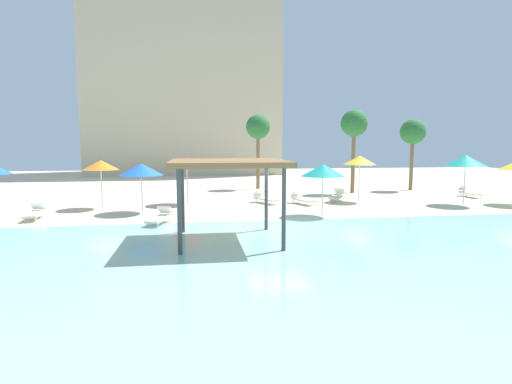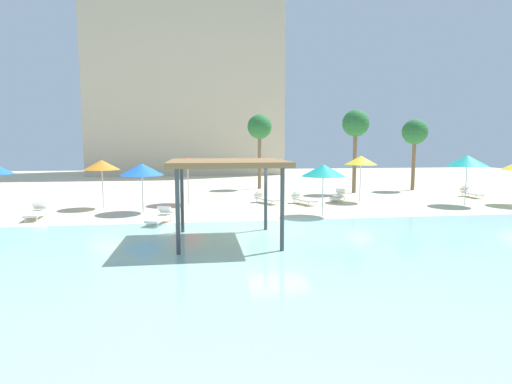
# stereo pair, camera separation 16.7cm
# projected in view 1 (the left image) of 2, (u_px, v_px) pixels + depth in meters

# --- Properties ---
(ground_plane) EXTENTS (80.00, 80.00, 0.00)m
(ground_plane) POSITION_uv_depth(u_px,v_px,m) (279.00, 228.00, 17.19)
(ground_plane) COLOR beige
(lagoon_water) EXTENTS (44.00, 13.50, 0.04)m
(lagoon_water) POSITION_uv_depth(u_px,v_px,m) (315.00, 263.00, 12.03)
(lagoon_water) COLOR #99D1C6
(lagoon_water) RESTS_ON ground
(shade_pavilion) EXTENTS (4.04, 4.04, 2.94)m
(shade_pavilion) POSITION_uv_depth(u_px,v_px,m) (228.00, 166.00, 14.46)
(shade_pavilion) COLOR #42474C
(shade_pavilion) RESTS_ON ground
(beach_umbrella_blue_0) EXTENTS (2.22, 2.22, 2.53)m
(beach_umbrella_blue_0) POSITION_uv_depth(u_px,v_px,m) (141.00, 169.00, 20.75)
(beach_umbrella_blue_0) COLOR silver
(beach_umbrella_blue_0) RESTS_ON ground
(beach_umbrella_orange_1) EXTENTS (1.93, 1.93, 2.65)m
(beach_umbrella_orange_1) POSITION_uv_depth(u_px,v_px,m) (101.00, 165.00, 22.14)
(beach_umbrella_orange_1) COLOR silver
(beach_umbrella_orange_1) RESTS_ON ground
(beach_umbrella_red_2) EXTENTS (2.15, 2.15, 2.76)m
(beach_umbrella_red_2) POSITION_uv_depth(u_px,v_px,m) (187.00, 162.00, 23.68)
(beach_umbrella_red_2) COLOR silver
(beach_umbrella_red_2) RESTS_ON ground
(beach_umbrella_yellow_3) EXTENTS (1.96, 1.96, 2.80)m
(beach_umbrella_yellow_3) POSITION_uv_depth(u_px,v_px,m) (360.00, 160.00, 24.79)
(beach_umbrella_yellow_3) COLOR silver
(beach_umbrella_yellow_3) RESTS_ON ground
(beach_umbrella_teal_4) EXTENTS (2.14, 2.14, 2.54)m
(beach_umbrella_teal_4) POSITION_uv_depth(u_px,v_px,m) (323.00, 170.00, 19.81)
(beach_umbrella_teal_4) COLOR silver
(beach_umbrella_teal_4) RESTS_ON ground
(beach_umbrella_teal_5) EXTENTS (2.28, 2.28, 2.88)m
(beach_umbrella_teal_5) POSITION_uv_depth(u_px,v_px,m) (466.00, 161.00, 23.37)
(beach_umbrella_teal_5) COLOR silver
(beach_umbrella_teal_5) RESTS_ON ground
(lounge_chair_0) EXTENTS (0.77, 1.94, 0.74)m
(lounge_chair_0) POSITION_uv_depth(u_px,v_px,m) (35.00, 212.00, 19.18)
(lounge_chair_0) COLOR white
(lounge_chair_0) RESTS_ON ground
(lounge_chair_1) EXTENTS (1.42, 1.96, 0.74)m
(lounge_chair_1) POSITION_uv_depth(u_px,v_px,m) (265.00, 198.00, 24.33)
(lounge_chair_1) COLOR white
(lounge_chair_1) RESTS_ON ground
(lounge_chair_2) EXTENTS (1.25, 1.98, 0.74)m
(lounge_chair_2) POSITION_uv_depth(u_px,v_px,m) (302.00, 198.00, 23.98)
(lounge_chair_2) COLOR white
(lounge_chair_2) RESTS_ON ground
(lounge_chair_3) EXTENTS (0.67, 1.92, 0.74)m
(lounge_chair_3) POSITION_uv_depth(u_px,v_px,m) (469.00, 192.00, 27.23)
(lounge_chair_3) COLOR white
(lounge_chair_3) RESTS_ON ground
(lounge_chair_4) EXTENTS (1.54, 1.92, 0.74)m
(lounge_chair_4) POSITION_uv_depth(u_px,v_px,m) (338.00, 196.00, 25.28)
(lounge_chair_4) COLOR white
(lounge_chair_4) RESTS_ON ground
(lounge_chair_5) EXTENTS (1.13, 1.99, 0.74)m
(lounge_chair_5) POSITION_uv_depth(u_px,v_px,m) (161.00, 217.00, 17.97)
(lounge_chair_5) COLOR white
(lounge_chair_5) RESTS_ON ground
(palm_tree_0) EXTENTS (1.90, 1.90, 5.92)m
(palm_tree_0) POSITION_uv_depth(u_px,v_px,m) (354.00, 125.00, 28.96)
(palm_tree_0) COLOR brown
(palm_tree_0) RESTS_ON ground
(palm_tree_1) EXTENTS (1.90, 1.90, 5.80)m
(palm_tree_1) POSITION_uv_depth(u_px,v_px,m) (258.00, 128.00, 31.77)
(palm_tree_1) COLOR brown
(palm_tree_1) RESTS_ON ground
(palm_tree_2) EXTENTS (1.90, 1.90, 5.37)m
(palm_tree_2) POSITION_uv_depth(u_px,v_px,m) (413.00, 133.00, 30.87)
(palm_tree_2) COLOR brown
(palm_tree_2) RESTS_ON ground
(hotel_block_0) EXTENTS (21.70, 10.78, 21.02)m
(hotel_block_0) POSITION_uv_depth(u_px,v_px,m) (185.00, 85.00, 48.92)
(hotel_block_0) COLOR beige
(hotel_block_0) RESTS_ON ground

